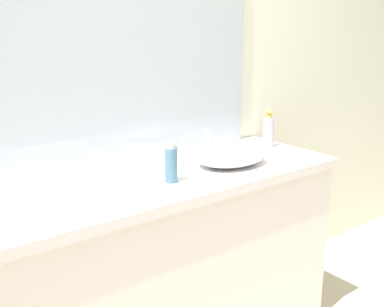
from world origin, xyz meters
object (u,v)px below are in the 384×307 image
(soap_dispenser, at_px, (269,131))
(folded_hand_towel, at_px, (115,181))
(sink_basin, at_px, (232,156))
(lotion_bottle, at_px, (171,163))

(soap_dispenser, relative_size, folded_hand_towel, 0.98)
(sink_basin, height_order, soap_dispenser, soap_dispenser)
(sink_basin, xyz_separation_m, soap_dispenser, (0.37, 0.12, 0.05))
(sink_basin, bearing_deg, folded_hand_towel, 175.92)
(sink_basin, distance_m, lotion_bottle, 0.37)
(soap_dispenser, height_order, folded_hand_towel, soap_dispenser)
(sink_basin, relative_size, folded_hand_towel, 1.70)
(sink_basin, xyz_separation_m, folded_hand_towel, (-0.58, 0.04, -0.02))
(sink_basin, height_order, folded_hand_towel, sink_basin)
(sink_basin, height_order, lotion_bottle, lotion_bottle)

